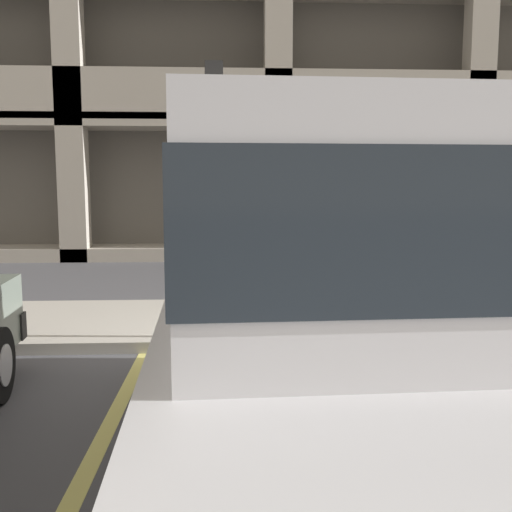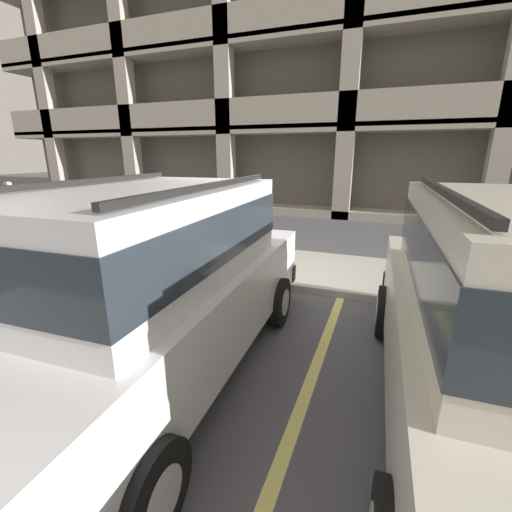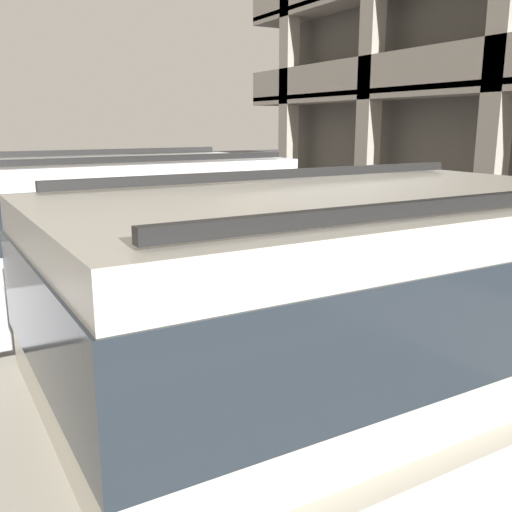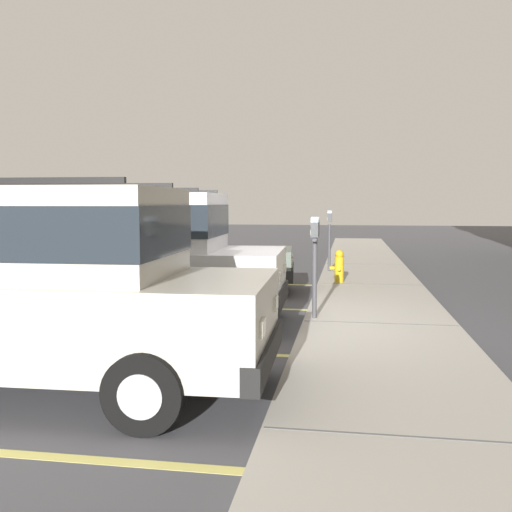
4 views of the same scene
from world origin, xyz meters
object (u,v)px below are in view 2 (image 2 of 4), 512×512
object	(u,v)px
silver_suv	(153,278)
parking_meter_near	(245,215)
fire_hydrant	(91,236)
parking_garage	(369,29)
parking_meter_far	(12,204)

from	to	relation	value
silver_suv	parking_meter_near	bearing A→B (deg)	91.97
silver_suv	fire_hydrant	xyz separation A→B (m)	(-4.17, 3.15, -0.62)
silver_suv	parking_garage	distance (m)	16.57
silver_suv	parking_meter_far	size ratio (longest dim) A/B	3.16
parking_meter_near	fire_hydrant	distance (m)	4.04
parking_garage	fire_hydrant	size ratio (longest dim) A/B	45.71
parking_meter_far	fire_hydrant	xyz separation A→B (m)	(2.03, 0.28, -0.66)
silver_suv	parking_meter_near	size ratio (longest dim) A/B	3.22
silver_suv	parking_garage	xyz separation A→B (m)	(0.55, 15.25, 6.45)
parking_garage	fire_hydrant	bearing A→B (deg)	-111.28
parking_meter_near	parking_meter_far	world-z (taller)	parking_meter_far
parking_garage	fire_hydrant	xyz separation A→B (m)	(-4.71, -12.11, -7.07)
silver_suv	parking_meter_far	distance (m)	6.83
parking_garage	fire_hydrant	world-z (taller)	parking_garage
silver_suv	fire_hydrant	distance (m)	5.26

